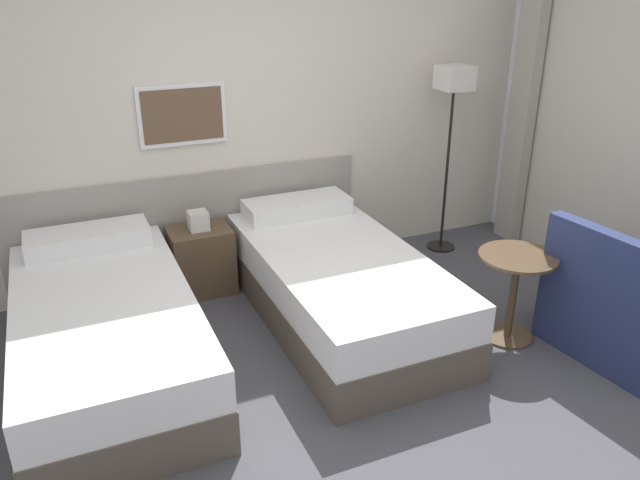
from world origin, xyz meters
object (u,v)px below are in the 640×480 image
object	(u,v)px
bed_near_window	(338,284)
nightstand	(201,259)
bed_near_door	(107,332)
side_table	(515,280)
armchair	(623,310)
floor_lamp	(453,98)

from	to	relation	value
bed_near_window	nightstand	xyz separation A→B (m)	(-0.77, 0.79, -0.00)
bed_near_door	side_table	xyz separation A→B (m)	(2.49, -0.69, 0.16)
armchair	bed_near_door	bearing A→B (deg)	63.81
floor_lamp	side_table	world-z (taller)	floor_lamp
nightstand	bed_near_door	bearing A→B (deg)	-134.45
floor_lamp	side_table	size ratio (longest dim) A/B	2.60
bed_near_door	side_table	distance (m)	2.59
nightstand	side_table	world-z (taller)	nightstand
floor_lamp	bed_near_door	bearing A→B (deg)	-165.92
bed_near_door	armchair	distance (m)	3.22
floor_lamp	side_table	distance (m)	1.73
nightstand	armchair	size ratio (longest dim) A/B	0.73
bed_near_door	bed_near_window	xyz separation A→B (m)	(1.55, 0.00, 0.00)
bed_near_door	nightstand	world-z (taller)	nightstand
side_table	armchair	world-z (taller)	armchair
nightstand	bed_near_window	bearing A→B (deg)	-45.55
floor_lamp	nightstand	bearing A→B (deg)	178.35
bed_near_window	side_table	xyz separation A→B (m)	(0.94, -0.69, 0.16)
bed_near_window	nightstand	world-z (taller)	nightstand
bed_near_window	nightstand	distance (m)	1.11
bed_near_window	side_table	world-z (taller)	bed_near_window
bed_near_window	nightstand	bearing A→B (deg)	134.45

